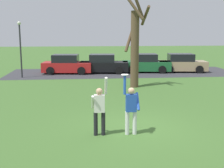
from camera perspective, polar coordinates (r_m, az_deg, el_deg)
name	(u,v)px	position (r m, az deg, el deg)	size (l,w,h in m)	color
ground_plane	(134,129)	(10.90, 4.31, -8.67)	(120.00, 120.00, 0.00)	#426B2D
person_catcher	(131,107)	(10.06, 3.74, -4.44)	(0.54, 0.49, 2.08)	silver
person_defender	(99,107)	(9.96, -2.47, -4.58)	(0.55, 0.49, 2.04)	black
frisbee_disc	(125,75)	(9.80, 2.51, 1.82)	(0.24, 0.24, 0.02)	white
parked_car_red	(67,65)	(25.12, -8.74, 3.72)	(4.27, 2.38, 1.59)	red
parked_car_black	(103,64)	(25.15, -1.67, 3.84)	(4.27, 2.38, 1.59)	black
parked_car_green	(146,64)	(25.75, 6.57, 3.93)	(4.27, 2.38, 1.59)	#1E6633
parked_car_tan	(182,64)	(26.45, 13.41, 3.88)	(4.27, 2.38, 1.59)	tan
parking_strip	(124,72)	(25.43, 2.28, 2.26)	(19.53, 6.40, 0.01)	#38383D
bare_tree_tall	(135,45)	(18.54, 4.50, 7.62)	(1.69, 1.67, 5.86)	brown
lamppost_by_lot	(20,44)	(23.43, -17.40, 7.47)	(0.28, 0.28, 4.26)	#2D2D33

